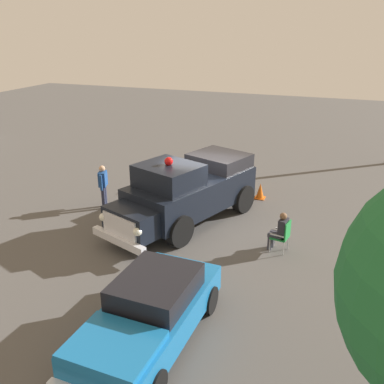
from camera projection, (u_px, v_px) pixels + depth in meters
The scene contains 8 objects.
ground_plane at pixel (206, 218), 15.56m from camera, with size 60.00×60.00×0.00m, color #514F4C.
vintage_fire_truck at pixel (188, 190), 14.89m from camera, with size 6.33×4.14×2.59m.
classic_hot_rod at pixel (149, 313), 9.25m from camera, with size 4.42×2.04×1.46m.
lawn_chair_near_truck at pixel (283, 234), 13.08m from camera, with size 0.58×0.58×1.02m.
lawn_chair_by_car at pixel (248, 178), 17.92m from camera, with size 0.64×0.64×1.02m.
spectator_seated at pixel (280, 230), 13.10m from camera, with size 0.46×0.59×1.29m.
spectator_standing at pixel (103, 184), 16.15m from camera, with size 0.64×0.37×1.68m.
traffic_cone at pixel (260, 191), 17.24m from camera, with size 0.40×0.40×0.64m.
Camera 1 is at (-13.42, -4.49, 6.55)m, focal length 40.19 mm.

